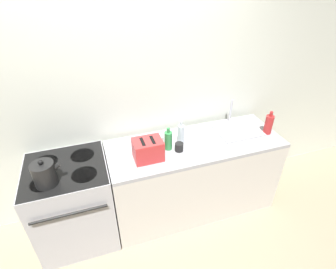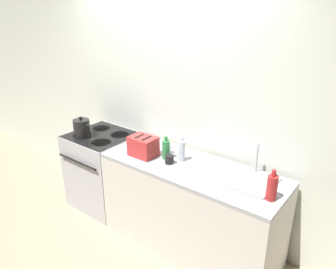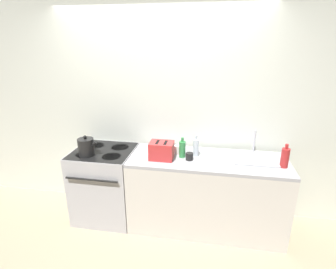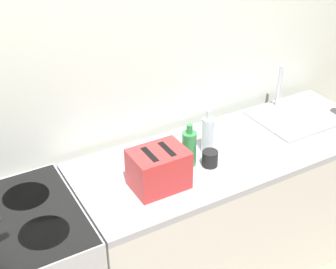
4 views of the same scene
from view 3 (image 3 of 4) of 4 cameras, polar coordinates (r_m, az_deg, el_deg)
ground_plane at (r=3.22m, az=-4.25°, el=-21.34°), size 12.00×12.00×0.00m
wall_back at (r=3.24m, az=-1.74°, el=5.11°), size 8.00×0.05×2.60m
stove at (r=3.39m, az=-13.36°, el=-10.17°), size 0.71×0.70×0.89m
counter_block at (r=3.15m, az=8.32°, el=-12.54°), size 1.75×0.64×0.89m
kettle at (r=3.09m, az=-17.38°, el=-2.60°), size 0.23×0.18×0.24m
toaster at (r=2.87m, az=-1.41°, el=-3.49°), size 0.26×0.19×0.19m
sink_tray at (r=3.06m, az=18.38°, el=-4.71°), size 0.46×0.40×0.28m
bottle_green at (r=2.91m, az=3.13°, el=-3.16°), size 0.07×0.07×0.23m
bottle_red at (r=2.93m, az=24.11°, el=-4.59°), size 0.08×0.08×0.25m
bottle_clear at (r=2.95m, az=6.08°, el=-2.83°), size 0.06×0.06×0.25m
cup_white at (r=3.02m, az=2.16°, el=-3.25°), size 0.08×0.08×0.10m
cup_black at (r=2.87m, az=4.67°, el=-4.77°), size 0.08×0.08×0.08m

